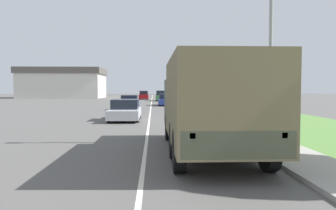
{
  "coord_description": "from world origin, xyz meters",
  "views": [
    {
      "loc": [
        0.28,
        -0.12,
        2.1
      ],
      "look_at": [
        0.82,
        11.98,
        1.48
      ],
      "focal_mm": 35.0,
      "sensor_mm": 36.0,
      "label": 1
    }
  ],
  "objects_px": {
    "military_truck": "(209,102)",
    "car_nearest_ahead": "(125,111)",
    "car_fourth_ahead": "(161,96)",
    "car_third_ahead": "(166,100)",
    "lamp_post": "(266,23)",
    "car_farthest_ahead": "(144,96)",
    "car_second_ahead": "(130,103)"
  },
  "relations": [
    {
      "from": "military_truck",
      "to": "car_nearest_ahead",
      "type": "bearing_deg",
      "value": 107.78
    },
    {
      "from": "military_truck",
      "to": "car_fourth_ahead",
      "type": "xyz_separation_m",
      "value": [
        -0.46,
        44.55,
        -0.88
      ]
    },
    {
      "from": "car_fourth_ahead",
      "to": "car_nearest_ahead",
      "type": "bearing_deg",
      "value": -95.46
    },
    {
      "from": "car_third_ahead",
      "to": "car_fourth_ahead",
      "type": "xyz_separation_m",
      "value": [
        -0.25,
        14.7,
        0.12
      ]
    },
    {
      "from": "car_fourth_ahead",
      "to": "lamp_post",
      "type": "bearing_deg",
      "value": -86.01
    },
    {
      "from": "car_fourth_ahead",
      "to": "lamp_post",
      "type": "distance_m",
      "value": 42.8
    },
    {
      "from": "car_nearest_ahead",
      "to": "car_farthest_ahead",
      "type": "relative_size",
      "value": 1.09
    },
    {
      "from": "car_second_ahead",
      "to": "car_nearest_ahead",
      "type": "bearing_deg",
      "value": -87.45
    },
    {
      "from": "military_truck",
      "to": "car_second_ahead",
      "type": "xyz_separation_m",
      "value": [
        -4.09,
        21.61,
        -1.0
      ]
    },
    {
      "from": "car_second_ahead",
      "to": "lamp_post",
      "type": "relative_size",
      "value": 0.6
    },
    {
      "from": "military_truck",
      "to": "car_second_ahead",
      "type": "bearing_deg",
      "value": 100.72
    },
    {
      "from": "car_fourth_ahead",
      "to": "car_farthest_ahead",
      "type": "xyz_separation_m",
      "value": [
        -3.15,
        7.83,
        -0.04
      ]
    },
    {
      "from": "military_truck",
      "to": "car_second_ahead",
      "type": "height_order",
      "value": "military_truck"
    },
    {
      "from": "military_truck",
      "to": "lamp_post",
      "type": "relative_size",
      "value": 1.04
    },
    {
      "from": "military_truck",
      "to": "car_fourth_ahead",
      "type": "distance_m",
      "value": 44.56
    },
    {
      "from": "car_nearest_ahead",
      "to": "car_third_ahead",
      "type": "distance_m",
      "value": 18.84
    },
    {
      "from": "car_third_ahead",
      "to": "car_farthest_ahead",
      "type": "xyz_separation_m",
      "value": [
        -3.39,
        22.52,
        0.08
      ]
    },
    {
      "from": "car_fourth_ahead",
      "to": "car_third_ahead",
      "type": "bearing_deg",
      "value": -89.04
    },
    {
      "from": "car_second_ahead",
      "to": "lamp_post",
      "type": "xyz_separation_m",
      "value": [
        6.6,
        -19.59,
        3.91
      ]
    },
    {
      "from": "car_nearest_ahead",
      "to": "car_second_ahead",
      "type": "bearing_deg",
      "value": 92.55
    },
    {
      "from": "car_third_ahead",
      "to": "car_fourth_ahead",
      "type": "bearing_deg",
      "value": 90.96
    },
    {
      "from": "car_nearest_ahead",
      "to": "car_third_ahead",
      "type": "bearing_deg",
      "value": 79.54
    },
    {
      "from": "car_second_ahead",
      "to": "car_fourth_ahead",
      "type": "bearing_deg",
      "value": 81.01
    },
    {
      "from": "car_nearest_ahead",
      "to": "lamp_post",
      "type": "relative_size",
      "value": 0.63
    },
    {
      "from": "military_truck",
      "to": "car_farthest_ahead",
      "type": "bearing_deg",
      "value": 93.94
    },
    {
      "from": "car_second_ahead",
      "to": "car_farthest_ahead",
      "type": "bearing_deg",
      "value": 89.1
    },
    {
      "from": "military_truck",
      "to": "car_fourth_ahead",
      "type": "bearing_deg",
      "value": 90.59
    },
    {
      "from": "car_second_ahead",
      "to": "car_fourth_ahead",
      "type": "relative_size",
      "value": 0.96
    },
    {
      "from": "car_nearest_ahead",
      "to": "lamp_post",
      "type": "bearing_deg",
      "value": -56.59
    },
    {
      "from": "military_truck",
      "to": "car_farthest_ahead",
      "type": "height_order",
      "value": "military_truck"
    },
    {
      "from": "military_truck",
      "to": "car_farthest_ahead",
      "type": "distance_m",
      "value": 52.51
    },
    {
      "from": "military_truck",
      "to": "car_farthest_ahead",
      "type": "xyz_separation_m",
      "value": [
        -3.6,
        52.38,
        -0.92
      ]
    }
  ]
}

